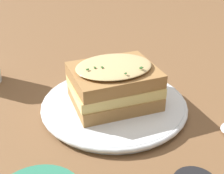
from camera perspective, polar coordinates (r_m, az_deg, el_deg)
name	(u,v)px	position (r m, az deg, el deg)	size (l,w,h in m)	color
ground_plane	(111,101)	(0.54, -0.22, -2.59)	(2.40, 2.40, 0.00)	brown
dinner_plate	(112,105)	(0.51, 0.00, -3.33)	(0.24, 0.24, 0.01)	white
sandwich	(112,84)	(0.50, -0.04, 0.55)	(0.12, 0.14, 0.07)	#A37542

